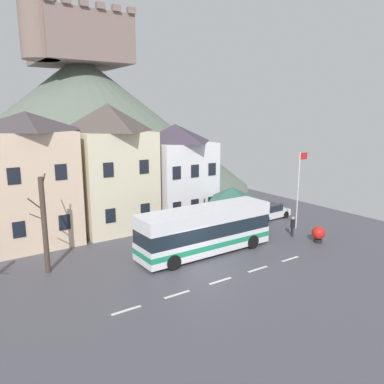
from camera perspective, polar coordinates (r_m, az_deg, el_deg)
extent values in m
cube|color=#4C4B53|center=(23.94, 2.05, -12.05)|extent=(40.00, 60.00, 0.06)
cube|color=silver|center=(20.07, -9.87, -17.14)|extent=(1.60, 0.20, 0.01)
cube|color=silver|center=(21.30, -2.25, -15.15)|extent=(1.60, 0.20, 0.01)
cube|color=silver|center=(22.86, 4.31, -13.19)|extent=(1.60, 0.20, 0.01)
cube|color=silver|center=(24.69, 9.88, -11.37)|extent=(1.60, 0.20, 0.01)
cube|color=silver|center=(26.73, 14.58, -9.73)|extent=(1.60, 0.20, 0.01)
cube|color=beige|center=(30.23, -23.03, 0.46)|extent=(6.04, 5.19, 8.36)
pyramid|color=#484043|center=(29.73, -23.80, 9.73)|extent=(6.04, 5.19, 1.41)
cube|color=black|center=(27.96, -24.61, -5.17)|extent=(0.80, 0.06, 1.10)
cube|color=black|center=(28.55, -18.64, -4.35)|extent=(0.80, 0.06, 1.10)
cube|color=black|center=(27.18, -25.27, 2.19)|extent=(0.80, 0.06, 1.10)
cube|color=black|center=(27.80, -19.13, 2.87)|extent=(0.80, 0.06, 1.10)
cube|color=beige|center=(32.78, -12.18, 1.78)|extent=(5.94, 6.72, 8.14)
pyramid|color=#554943|center=(32.29, -12.59, 10.90)|extent=(5.94, 6.72, 2.26)
cube|color=black|center=(29.62, -12.17, -3.51)|extent=(0.80, 0.06, 1.10)
cube|color=black|center=(30.80, -7.05, -2.73)|extent=(0.80, 0.06, 1.10)
cube|color=black|center=(28.90, -12.48, 3.27)|extent=(0.80, 0.06, 1.10)
cube|color=black|center=(30.11, -7.22, 3.80)|extent=(0.80, 0.06, 1.10)
cube|color=white|center=(35.55, -2.50, 1.89)|extent=(5.57, 6.36, 7.01)
pyramid|color=#443949|center=(35.06, -2.56, 8.87)|extent=(5.57, 6.36, 1.64)
cube|color=black|center=(32.31, -2.27, -2.45)|extent=(0.80, 0.06, 1.10)
cube|color=black|center=(33.30, 0.44, -2.01)|extent=(0.80, 0.06, 1.10)
cube|color=black|center=(34.36, 2.99, -1.58)|extent=(0.80, 0.06, 1.10)
cube|color=black|center=(31.69, -2.31, 2.89)|extent=(0.80, 0.06, 1.10)
cube|color=black|center=(32.70, 0.45, 3.18)|extent=(0.80, 0.06, 1.10)
cube|color=black|center=(33.78, 3.05, 3.45)|extent=(0.80, 0.06, 1.10)
cone|color=slate|center=(52.82, -16.06, 10.14)|extent=(43.78, 43.78, 16.93)
cube|color=#816962|center=(53.52, -16.71, 20.87)|extent=(10.72, 10.72, 5.73)
cylinder|color=#80695F|center=(49.86, -22.19, 23.23)|extent=(4.22, 4.22, 9.17)
cube|color=#816962|center=(48.31, -18.46, 25.72)|extent=(0.97, 0.70, 0.73)
cube|color=#816962|center=(48.90, -16.03, 25.68)|extent=(0.97, 0.70, 0.73)
cube|color=#816962|center=(49.56, -13.66, 25.61)|extent=(0.97, 0.70, 0.73)
cube|color=#816962|center=(50.29, -11.37, 25.50)|extent=(0.97, 0.70, 0.73)
cube|color=#816962|center=(51.09, -9.14, 25.35)|extent=(0.97, 0.70, 0.73)
cube|color=white|center=(26.68, 1.98, -7.51)|extent=(9.95, 2.63, 1.14)
cube|color=#1E8C60|center=(26.66, 1.98, -7.39)|extent=(9.97, 2.65, 0.36)
cube|color=#19232D|center=(26.35, 2.00, -5.35)|extent=(9.85, 2.59, 0.96)
cube|color=white|center=(26.09, 2.01, -3.39)|extent=(9.95, 2.63, 0.90)
cube|color=#19232D|center=(29.49, 9.80, -3.63)|extent=(0.08, 2.14, 0.92)
cylinder|color=black|center=(29.70, 5.81, -6.17)|extent=(1.00, 0.29, 1.00)
cylinder|color=black|center=(27.98, 9.09, -7.41)|extent=(1.00, 0.29, 1.00)
cylinder|color=black|center=(26.04, -5.70, -8.81)|extent=(1.00, 0.29, 1.00)
cylinder|color=black|center=(24.07, -2.81, -10.55)|extent=(1.00, 0.29, 1.00)
cylinder|color=#473D33|center=(32.87, 1.87, -3.06)|extent=(0.14, 0.14, 2.40)
cylinder|color=#473D33|center=(34.86, 6.26, -2.25)|extent=(0.14, 0.14, 2.40)
cylinder|color=#473D33|center=(30.37, 5.55, -4.38)|extent=(0.14, 0.14, 2.40)
cylinder|color=#473D33|center=(32.51, 10.04, -3.41)|extent=(0.14, 0.14, 2.40)
pyramid|color=#306152|center=(32.19, 6.00, -0.23)|extent=(3.60, 3.60, 1.10)
cube|color=silver|center=(36.04, 11.49, -3.15)|extent=(4.07, 2.06, 0.57)
cube|color=#1E232D|center=(35.75, 11.31, -2.31)|extent=(2.47, 1.77, 0.58)
cylinder|color=black|center=(37.62, 11.80, -2.76)|extent=(0.65, 0.23, 0.64)
cylinder|color=black|center=(36.49, 13.92, -3.32)|extent=(0.65, 0.23, 0.64)
cylinder|color=black|center=(35.74, 8.98, -3.43)|extent=(0.65, 0.23, 0.64)
cylinder|color=black|center=(34.55, 11.13, -4.05)|extent=(0.65, 0.23, 0.64)
cube|color=maroon|center=(33.32, 4.65, -4.10)|extent=(4.35, 2.21, 0.68)
cube|color=#1E232D|center=(33.01, 4.40, -3.10)|extent=(2.65, 1.85, 0.60)
cylinder|color=black|center=(34.92, 5.28, -3.70)|extent=(0.65, 0.25, 0.64)
cylinder|color=black|center=(33.72, 7.41, -4.32)|extent=(0.65, 0.25, 0.64)
cylinder|color=black|center=(33.11, 1.82, -4.53)|extent=(0.65, 0.25, 0.64)
cylinder|color=black|center=(31.84, 3.94, -5.23)|extent=(0.65, 0.25, 0.64)
cylinder|color=#2D2D38|center=(31.19, 14.96, -5.84)|extent=(0.12, 0.12, 0.78)
cylinder|color=#2D2D38|center=(31.37, 14.78, -5.73)|extent=(0.12, 0.12, 0.78)
cylinder|color=black|center=(31.09, 14.93, -4.62)|extent=(0.35, 0.35, 0.65)
sphere|color=#D1AD89|center=(30.97, 14.98, -3.83)|extent=(0.24, 0.24, 0.24)
cylinder|color=#2D2D38|center=(30.65, 5.00, -5.75)|extent=(0.16, 0.16, 0.83)
cylinder|color=#2D2D38|center=(30.85, 5.06, -5.63)|extent=(0.16, 0.16, 0.83)
cylinder|color=#512323|center=(30.55, 5.05, -4.45)|extent=(0.35, 0.35, 0.66)
sphere|color=tan|center=(30.43, 5.07, -3.66)|extent=(0.20, 0.20, 0.20)
cube|color=brown|center=(33.85, 2.30, -3.93)|extent=(1.65, 0.45, 0.08)
cube|color=brown|center=(33.96, 2.08, -3.49)|extent=(1.65, 0.06, 0.40)
cube|color=#2D2D33|center=(33.49, 1.27, -4.50)|extent=(0.08, 0.36, 0.45)
cube|color=#2D2D33|center=(34.34, 3.30, -4.10)|extent=(0.08, 0.36, 0.45)
cylinder|color=silver|center=(32.87, 15.66, 0.16)|extent=(0.10, 0.10, 6.49)
cube|color=red|center=(32.77, 16.46, 5.21)|extent=(0.90, 0.03, 0.56)
cylinder|color=black|center=(30.54, 18.43, -6.97)|extent=(0.60, 0.60, 0.25)
sphere|color=red|center=(30.35, 18.51, -5.85)|extent=(1.01, 1.01, 1.01)
cylinder|color=#47382D|center=(24.55, -21.34, -4.77)|extent=(0.32, 0.32, 5.98)
cylinder|color=#47382D|center=(24.12, -22.51, -1.73)|extent=(0.87, 0.09, 0.88)
cylinder|color=#47382D|center=(24.68, -21.71, -1.10)|extent=(0.22, 1.06, 0.59)
cylinder|color=#47382D|center=(24.50, -22.35, -3.46)|extent=(0.77, 0.43, 0.44)
cylinder|color=#47382D|center=(24.17, -21.51, 1.52)|extent=(0.48, 0.49, 0.89)
cylinder|color=#47382D|center=(24.69, -21.61, 0.87)|extent=(0.51, 1.36, 0.75)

